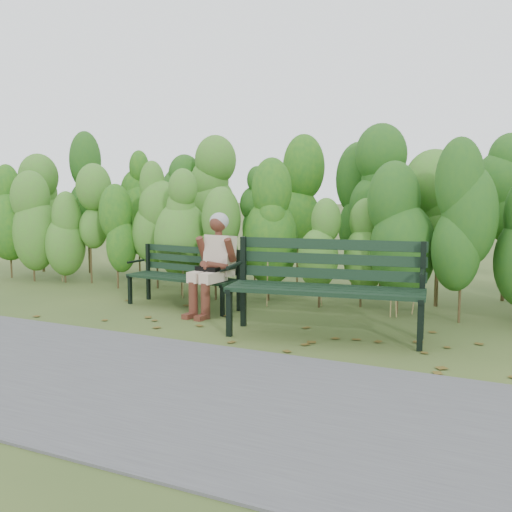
% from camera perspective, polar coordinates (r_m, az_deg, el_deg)
% --- Properties ---
extents(ground, '(80.00, 80.00, 0.00)m').
position_cam_1_polar(ground, '(6.87, -1.29, -6.54)').
color(ground, '#374C21').
extents(footpath, '(60.00, 2.50, 0.01)m').
position_cam_1_polar(footpath, '(5.09, -12.98, -11.50)').
color(footpath, '#474749').
rests_on(footpath, ground).
extents(hedge_band, '(11.04, 1.67, 2.42)m').
position_cam_1_polar(hedge_band, '(8.38, 4.55, 4.56)').
color(hedge_band, '#47381E').
rests_on(hedge_band, ground).
extents(leaf_litter, '(5.47, 2.17, 0.01)m').
position_cam_1_polar(leaf_litter, '(6.59, 2.08, -7.09)').
color(leaf_litter, brown).
rests_on(leaf_litter, ground).
extents(bench_left, '(1.59, 0.63, 0.78)m').
position_cam_1_polar(bench_left, '(7.85, -6.65, -1.49)').
color(bench_left, black).
rests_on(bench_left, ground).
extents(bench_right, '(2.10, 0.98, 1.01)m').
position_cam_1_polar(bench_right, '(6.33, 6.77, -2.24)').
color(bench_right, black).
rests_on(bench_right, ground).
extents(seated_woman, '(0.53, 0.77, 1.24)m').
position_cam_1_polar(seated_woman, '(7.37, -4.04, -0.21)').
color(seated_woman, beige).
rests_on(seated_woman, ground).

